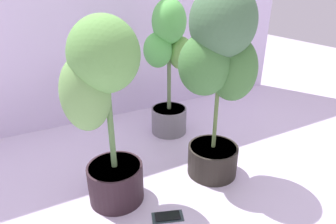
{
  "coord_description": "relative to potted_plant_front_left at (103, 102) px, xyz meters",
  "views": [
    {
      "loc": [
        -0.59,
        -1.21,
        0.99
      ],
      "look_at": [
        0.08,
        0.06,
        0.33
      ],
      "focal_mm": 30.69,
      "sensor_mm": 36.0,
      "label": 1
    }
  ],
  "objects": [
    {
      "name": "potted_plant_front_left",
      "position": [
        0.0,
        0.0,
        0.0
      ],
      "size": [
        0.39,
        0.37,
        0.88
      ],
      "color": "#2C1C22",
      "rests_on": "ground"
    },
    {
      "name": "ground_plane",
      "position": [
        0.3,
        0.08,
        -0.52
      ],
      "size": [
        8.0,
        8.0,
        0.0
      ],
      "primitive_type": "plane",
      "color": "silver",
      "rests_on": "ground"
    },
    {
      "name": "cell_phone",
      "position": [
        0.18,
        -0.24,
        -0.52
      ],
      "size": [
        0.16,
        0.11,
        0.01
      ],
      "rotation": [
        0.0,
        0.0,
        -1.92
      ],
      "color": "#2B3A3E",
      "rests_on": "ground"
    },
    {
      "name": "potted_plant_back_right",
      "position": [
        0.57,
        0.49,
        -0.02
      ],
      "size": [
        0.38,
        0.32,
        0.9
      ],
      "color": "slate",
      "rests_on": "ground"
    },
    {
      "name": "potted_plant_front_right",
      "position": [
        0.56,
        -0.05,
        0.1
      ],
      "size": [
        0.46,
        0.46,
        0.99
      ],
      "color": "black",
      "rests_on": "ground"
    }
  ]
}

